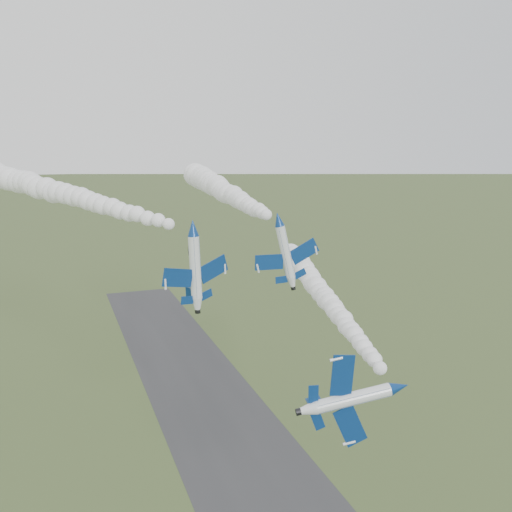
# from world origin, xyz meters

# --- Properties ---
(runway) EXTENTS (24.00, 260.00, 0.04)m
(runway) POSITION_xyz_m (0.00, 30.00, 0.02)
(runway) COLOR #303032
(runway) RESTS_ON ground
(jet_lead) EXTENTS (5.72, 13.92, 11.36)m
(jet_lead) POSITION_xyz_m (7.16, -4.58, 28.98)
(jet_lead) COLOR white
(smoke_trail_jet_lead) EXTENTS (17.08, 66.29, 4.75)m
(smoke_trail_jet_lead) POSITION_xyz_m (15.11, 31.68, 30.52)
(smoke_trail_jet_lead) COLOR silver
(jet_pair_left) EXTENTS (11.74, 13.42, 3.50)m
(jet_pair_left) POSITION_xyz_m (-11.15, 21.17, 45.40)
(jet_pair_left) COLOR white
(smoke_trail_jet_pair_left) EXTENTS (35.23, 71.11, 5.65)m
(smoke_trail_jet_pair_left) POSITION_xyz_m (-28.90, 58.17, 48.00)
(smoke_trail_jet_pair_left) COLOR silver
(jet_pair_right) EXTENTS (10.30, 12.67, 3.72)m
(jet_pair_right) POSITION_xyz_m (2.20, 21.52, 45.97)
(jet_pair_right) COLOR white
(smoke_trail_jet_pair_right) EXTENTS (8.14, 62.66, 5.81)m
(smoke_trail_jet_pair_right) POSITION_xyz_m (3.67, 55.45, 47.56)
(smoke_trail_jet_pair_right) COLOR silver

